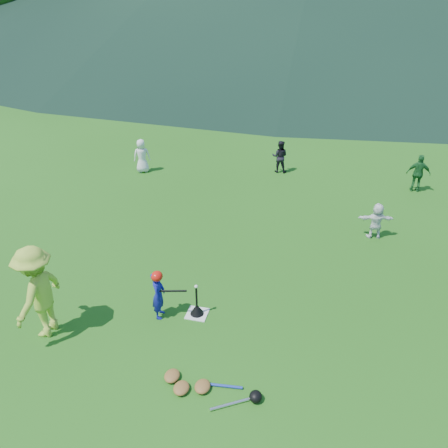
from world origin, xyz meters
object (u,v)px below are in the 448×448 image
Objects in this scene: fielder_b at (280,157)px; equipment_pile at (202,387)px; batter_child at (159,295)px; fielder_c at (418,173)px; batting_tee at (197,309)px; fielder_d at (376,221)px; adult_coach at (38,292)px; home_plate at (197,314)px; fielder_a at (142,156)px.

fielder_b is 0.68× the size of equipment_pile.
batter_child is 0.91× the size of fielder_b.
batting_tee is at bearing 57.74° from fielder_c.
batter_child reaches higher than fielder_d.
fielder_b is 5.40m from fielder_d.
equipment_pile is at bearing 79.92° from adult_coach.
fielder_c is 1.25× the size of fielder_d.
home_plate is 0.25× the size of equipment_pile.
fielder_d is (3.23, -4.33, -0.09)m from fielder_b.
home_plate is at bearing 97.70° from fielder_a.
fielder_a is 5.20m from fielder_b.
batting_tee is at bearing 38.11° from fielder_d.
adult_coach reaches higher than batting_tee.
fielder_d is 7.06m from equipment_pile.
adult_coach is 1.58× the size of fielder_a.
batting_tee is (-3.91, -4.34, -0.39)m from fielder_d.
equipment_pile is at bearing 66.28° from fielder_c.
batter_child is at bearing -163.42° from home_plate.
fielder_c reaches higher than fielder_d.
batter_child is 0.90m from batting_tee.
adult_coach is at bearing 108.14° from batter_child.
fielder_c is at bearing -45.05° from batter_child.
fielder_b is at bearing 85.49° from home_plate.
fielder_d is at bearing 68.82° from fielder_c.
fielder_b is (3.52, 9.90, -0.39)m from adult_coach.
home_plate is at bearing 109.20° from equipment_pile.
home_plate is 0.41× the size of batter_child.
fielder_d is at bearing -53.40° from batter_child.
batter_child is at bearing 80.54° from fielder_b.
fielder_b is 1.17× the size of fielder_d.
fielder_b is 4.86m from fielder_c.
adult_coach reaches higher than fielder_d.
fielder_a is at bearing -169.06° from adult_coach.
batting_tee reaches higher than equipment_pile.
batter_child reaches higher than batting_tee.
fielder_b reaches higher than home_plate.
fielder_d is 1.54× the size of batting_tee.
adult_coach is 2.94× the size of batting_tee.
equipment_pile is (5.04, -9.38, -0.57)m from fielder_a.
adult_coach is at bearing 29.70° from fielder_d.
fielder_c is 9.70m from batting_tee.
fielder_a is (-3.61, 7.69, 0.08)m from batter_child.
batter_child is 9.01m from fielder_b.
fielder_d is at bearing 47.97° from batting_tee.
batting_tee is (0.00, 0.00, 0.12)m from home_plate.
batter_child is 0.55× the size of adult_coach.
equipment_pile is at bearing -70.80° from home_plate.
fielder_b is 1.80× the size of batting_tee.
batting_tee is at bearing 0.00° from home_plate.
fielder_a is at bearing 120.37° from batting_tee.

